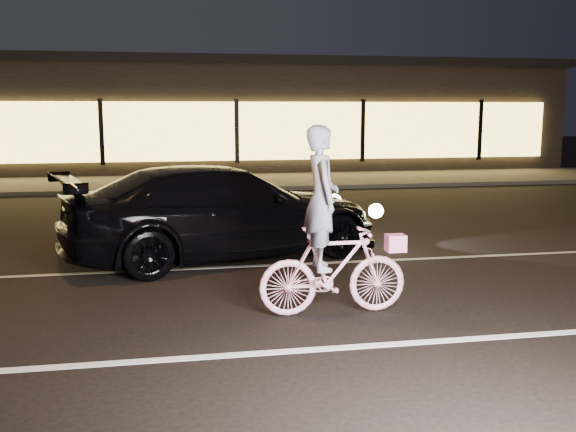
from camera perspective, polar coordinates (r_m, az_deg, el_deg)
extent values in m
plane|color=black|center=(8.03, 6.50, -7.50)|extent=(90.00, 90.00, 0.00)
cube|color=silver|center=(6.69, 10.28, -11.09)|extent=(60.00, 0.12, 0.01)
cube|color=gray|center=(9.90, 3.15, -4.19)|extent=(60.00, 0.10, 0.01)
cube|color=#383533|center=(20.60, -4.00, 3.07)|extent=(30.00, 4.00, 0.12)
cube|color=black|center=(26.45, -5.52, 8.66)|extent=(25.00, 8.00, 4.00)
cube|color=black|center=(26.50, -5.59, 13.10)|extent=(25.40, 8.40, 0.30)
cube|color=#FAC857|center=(22.38, -4.60, 7.52)|extent=(23.00, 0.15, 2.00)
cube|color=black|center=(22.29, -16.25, 7.17)|extent=(0.15, 0.08, 2.20)
cube|color=black|center=(22.30, -4.58, 7.52)|extent=(0.15, 0.08, 2.20)
cube|color=black|center=(23.19, 6.65, 7.56)|extent=(0.15, 0.08, 2.20)
cube|color=black|center=(24.88, 16.70, 7.35)|extent=(0.15, 0.08, 2.20)
imported|color=#FF4F89|center=(7.38, 4.05, -4.83)|extent=(1.72, 0.49, 1.03)
imported|color=silver|center=(7.18, 2.98, 1.60)|extent=(0.39, 0.59, 1.63)
cube|color=#FF61BB|center=(7.52, 9.54, -2.38)|extent=(0.22, 0.18, 0.20)
imported|color=black|center=(10.21, -5.72, 0.38)|extent=(5.43, 3.37, 1.47)
sphere|color=#FFF2BF|center=(11.86, 4.17, 1.37)|extent=(0.24, 0.24, 0.24)
sphere|color=#FFF2BF|center=(10.74, 7.82, 0.46)|extent=(0.24, 0.24, 0.24)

